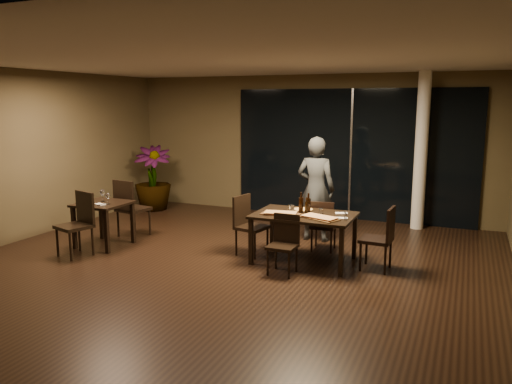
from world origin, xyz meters
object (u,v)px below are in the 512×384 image
object	(u,v)px
main_table	(304,219)
chair_main_far	(323,223)
chair_main_near	(284,241)
bottle_b	(307,206)
diner	(316,189)
potted_plant	(153,178)
bottle_a	(301,202)
chair_side_far	(129,205)
chair_side_near	(79,220)
chair_main_left	(248,222)
bottle_c	(308,203)
chair_main_right	(382,235)
side_table	(103,210)

from	to	relation	value
main_table	chair_main_far	world-z (taller)	chair_main_far
chair_main_near	bottle_b	bearing A→B (deg)	76.86
diner	potted_plant	distance (m)	4.27
main_table	bottle_b	world-z (taller)	bottle_b
diner	bottle_a	bearing A→B (deg)	95.87
chair_main_near	chair_side_far	xyz separation A→B (m)	(-3.23, 0.71, 0.12)
chair_main_near	chair_side_near	bearing A→B (deg)	-171.11
chair_main_near	bottle_a	distance (m)	0.79
diner	bottle_b	bearing A→B (deg)	100.67
chair_main_left	main_table	bearing A→B (deg)	-80.32
potted_plant	bottle_c	xyz separation A→B (m)	(4.36, -2.19, 0.18)
bottle_b	chair_side_near	bearing A→B (deg)	-162.49
chair_main_left	bottle_c	bearing A→B (deg)	-74.77
chair_side_near	chair_side_far	bearing A→B (deg)	103.04
chair_side_near	diner	bearing A→B (deg)	52.05
chair_main_far	diner	bearing A→B (deg)	-66.74
chair_main_right	potted_plant	size ratio (longest dim) A/B	0.65
chair_side_near	bottle_a	bearing A→B (deg)	35.39
chair_side_near	potted_plant	size ratio (longest dim) A/B	0.70
chair_main_far	chair_side_far	bearing A→B (deg)	4.78
chair_main_left	potted_plant	size ratio (longest dim) A/B	0.65
chair_main_far	chair_main_right	distance (m)	1.20
bottle_a	chair_side_near	bearing A→B (deg)	-161.00
main_table	bottle_b	xyz separation A→B (m)	(0.03, 0.02, 0.20)
chair_main_left	chair_side_far	xyz separation A→B (m)	(-2.39, 0.10, 0.06)
side_table	bottle_b	xyz separation A→B (m)	(3.43, 0.52, 0.25)
chair_main_near	chair_side_far	size ratio (longest dim) A/B	0.80
main_table	chair_main_far	size ratio (longest dim) A/B	1.77
side_table	chair_main_right	distance (m)	4.60
chair_main_far	chair_side_near	size ratio (longest dim) A/B	0.83
side_table	chair_main_near	world-z (taller)	chair_main_near
chair_main_right	chair_main_near	bearing A→B (deg)	-60.33
main_table	bottle_a	distance (m)	0.26
chair_side_near	diner	size ratio (longest dim) A/B	0.55
chair_main_left	side_table	bearing A→B (deg)	113.77
chair_main_near	chair_main_left	xyz separation A→B (m)	(-0.85, 0.60, 0.06)
chair_side_far	bottle_a	size ratio (longest dim) A/B	3.33
bottle_b	bottle_a	bearing A→B (deg)	150.90
chair_main_far	potted_plant	distance (m)	4.74
chair_main_near	chair_main_left	world-z (taller)	chair_main_left
chair_side_far	bottle_b	xyz separation A→B (m)	(3.37, -0.12, 0.29)
bottle_c	potted_plant	bearing A→B (deg)	153.32
side_table	chair_side_far	distance (m)	0.64
diner	potted_plant	world-z (taller)	diner
potted_plant	diner	bearing A→B (deg)	-14.08
chair_main_near	diner	size ratio (longest dim) A/B	0.46
bottle_b	bottle_c	distance (m)	0.08
chair_main_far	chair_main_left	bearing A→B (deg)	26.22
bottle_b	diner	bearing A→B (deg)	100.08
chair_side_near	bottle_a	distance (m)	3.54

